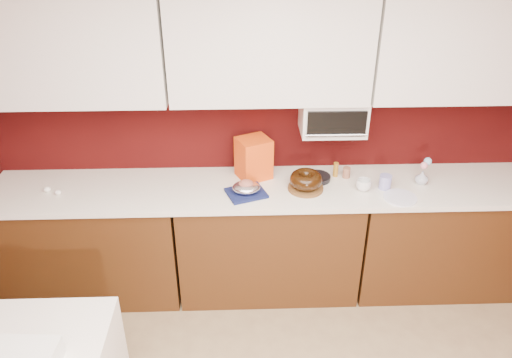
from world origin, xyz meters
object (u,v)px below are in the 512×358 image
(bundt_cake, at_px, (306,180))
(coffee_mug, at_px, (364,184))
(foil_ham_nest, at_px, (246,187))
(blue_jar, at_px, (385,182))
(flower_vase, at_px, (422,177))
(toaster_oven, at_px, (333,115))
(pandoro_box, at_px, (254,158))

(bundt_cake, distance_m, coffee_mug, 0.41)
(bundt_cake, xyz_separation_m, foil_ham_nest, (-0.42, -0.05, -0.03))
(blue_jar, relative_size, flower_vase, 0.91)
(toaster_oven, xyz_separation_m, flower_vase, (0.65, -0.16, -0.42))
(pandoro_box, height_order, coffee_mug, pandoro_box)
(bundt_cake, xyz_separation_m, flower_vase, (0.84, 0.06, -0.02))
(foil_ham_nest, bearing_deg, coffee_mug, 1.88)
(flower_vase, bearing_deg, bundt_cake, -176.19)
(foil_ham_nest, distance_m, pandoro_box, 0.28)
(coffee_mug, relative_size, flower_vase, 0.90)
(toaster_oven, distance_m, pandoro_box, 0.64)
(toaster_oven, bearing_deg, blue_jar, -30.24)
(foil_ham_nest, distance_m, blue_jar, 0.99)
(toaster_oven, distance_m, flower_vase, 0.79)
(toaster_oven, bearing_deg, flower_vase, -13.68)
(bundt_cake, bearing_deg, flower_vase, 3.81)
(foil_ham_nest, height_order, blue_jar, blue_jar)
(bundt_cake, relative_size, flower_vase, 2.04)
(pandoro_box, height_order, flower_vase, pandoro_box)
(foil_ham_nest, height_order, coffee_mug, coffee_mug)
(coffee_mug, relative_size, blue_jar, 0.99)
(toaster_oven, xyz_separation_m, bundt_cake, (-0.19, -0.21, -0.39))
(bundt_cake, height_order, pandoro_box, pandoro_box)
(blue_jar, bearing_deg, pandoro_box, 167.50)
(pandoro_box, distance_m, blue_jar, 0.95)
(toaster_oven, height_order, flower_vase, toaster_oven)
(flower_vase, bearing_deg, blue_jar, -168.49)
(coffee_mug, bearing_deg, bundt_cake, 176.53)
(toaster_oven, relative_size, pandoro_box, 1.48)
(foil_ham_nest, relative_size, flower_vase, 1.73)
(toaster_oven, xyz_separation_m, foil_ham_nest, (-0.62, -0.27, -0.42))
(pandoro_box, distance_m, coffee_mug, 0.81)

